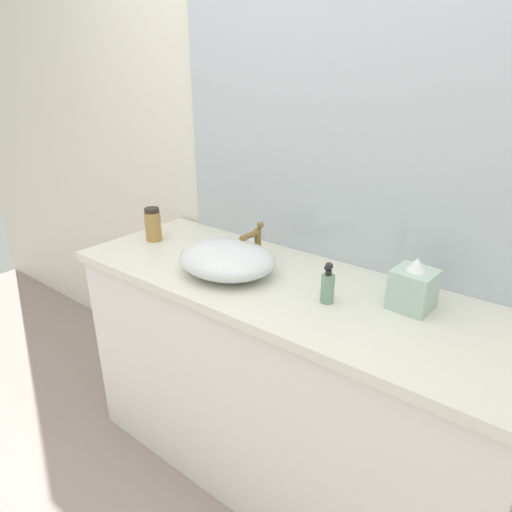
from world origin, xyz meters
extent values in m
cube|color=silver|center=(0.00, 0.73, 1.30)|extent=(6.00, 0.06, 2.60)
cube|color=white|center=(0.04, 0.39, 0.43)|extent=(1.64, 0.56, 0.87)
cube|color=silver|center=(0.04, 0.39, 0.88)|extent=(1.68, 0.60, 0.03)
cube|color=#B2BCC6|center=(0.04, 0.69, 1.45)|extent=(1.41, 0.01, 1.10)
ellipsoid|color=silver|center=(-0.17, 0.33, 0.96)|extent=(0.38, 0.32, 0.11)
cylinder|color=brown|center=(-0.17, 0.52, 0.96)|extent=(0.03, 0.03, 0.12)
cylinder|color=brown|center=(-0.17, 0.47, 1.01)|extent=(0.02, 0.10, 0.02)
sphere|color=brown|center=(-0.17, 0.53, 1.03)|extent=(0.03, 0.03, 0.03)
cylinder|color=gray|center=(0.24, 0.36, 0.95)|extent=(0.04, 0.04, 0.10)
cylinder|color=black|center=(0.24, 0.36, 1.01)|extent=(0.02, 0.02, 0.02)
sphere|color=#292329|center=(0.24, 0.36, 1.03)|extent=(0.03, 0.03, 0.03)
cylinder|color=#282122|center=(0.24, 0.35, 1.03)|extent=(0.01, 0.02, 0.01)
cylinder|color=#AC8043|center=(-0.66, 0.39, 0.97)|extent=(0.07, 0.07, 0.13)
cylinder|color=#2F2520|center=(-0.66, 0.39, 1.04)|extent=(0.06, 0.06, 0.02)
cube|color=#ACC7BA|center=(0.47, 0.49, 0.97)|extent=(0.13, 0.13, 0.13)
cone|color=white|center=(0.47, 0.49, 1.05)|extent=(0.07, 0.07, 0.04)
camera|label=1|loc=(0.83, -0.79, 1.59)|focal=30.90mm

